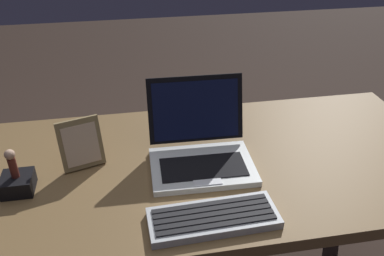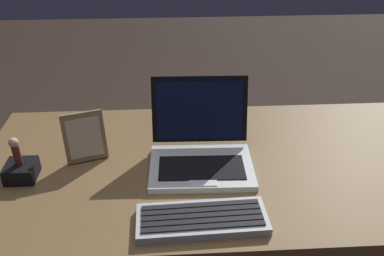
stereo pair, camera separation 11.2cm
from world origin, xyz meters
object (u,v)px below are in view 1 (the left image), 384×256
figurine_stand (18,184)px  figurine (12,162)px  laptop_front (200,148)px  external_keyboard (213,218)px  photo_frame (81,144)px

figurine_stand → figurine: 0.07m
laptop_front → external_keyboard: size_ratio=0.94×
external_keyboard → photo_frame: photo_frame is taller
external_keyboard → figurine_stand: (-0.49, 0.21, 0.01)m
photo_frame → figurine: 0.19m
laptop_front → figurine: laptop_front is taller
laptop_front → figurine_stand: (-0.51, -0.05, -0.02)m
figurine_stand → figurine: size_ratio=0.97×
photo_frame → figurine: (-0.17, -0.09, 0.02)m
photo_frame → figurine_stand: size_ratio=1.80×
photo_frame → figurine_stand: bearing=-152.2°
laptop_front → figurine: (-0.51, -0.05, 0.05)m
external_keyboard → figurine_stand: size_ratio=3.92×
figurine → laptop_front: bearing=5.2°
photo_frame → figurine: size_ratio=1.75×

